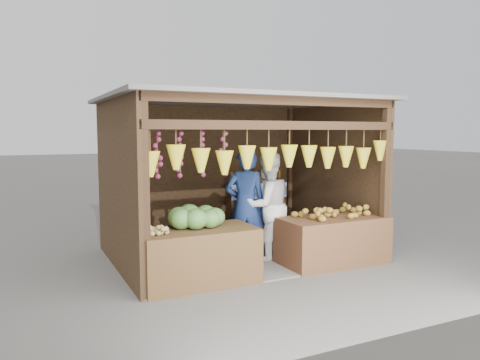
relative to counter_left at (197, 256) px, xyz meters
name	(u,v)px	position (x,y,z in m)	size (l,w,h in m)	color
ground	(237,255)	(1.13, 1.11, -0.39)	(80.00, 80.00, 0.00)	#514F49
stall_structure	(236,158)	(1.10, 1.07, 1.28)	(4.30, 3.30, 2.66)	slate
back_shelf	(256,193)	(2.18, 2.39, 0.49)	(1.25, 0.32, 1.32)	#382314
counter_left	(197,256)	(0.00, 0.00, 0.00)	(1.63, 0.85, 0.77)	#53361B
counter_right	(333,240)	(2.32, 0.01, -0.01)	(1.72, 0.85, 0.75)	#522E1B
stool	(134,254)	(-0.59, 1.32, -0.22)	(0.35, 0.35, 0.33)	black
man_standing	(245,205)	(1.10, 0.72, 0.53)	(0.67, 0.44, 1.84)	navy
woman_standing	(267,206)	(1.49, 0.69, 0.51)	(0.87, 0.68, 1.79)	silver
vendor_seated	(133,212)	(-0.59, 1.32, 0.46)	(0.51, 0.33, 1.04)	brown
melon_pile	(194,216)	(-0.01, 0.10, 0.55)	(1.00, 0.50, 0.32)	#1F5416
tanfruit_pile	(157,229)	(-0.60, -0.09, 0.45)	(0.34, 0.40, 0.13)	#9A7D47
mango_pile	(335,210)	(2.37, 0.01, 0.47)	(1.40, 0.64, 0.22)	#BE5119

